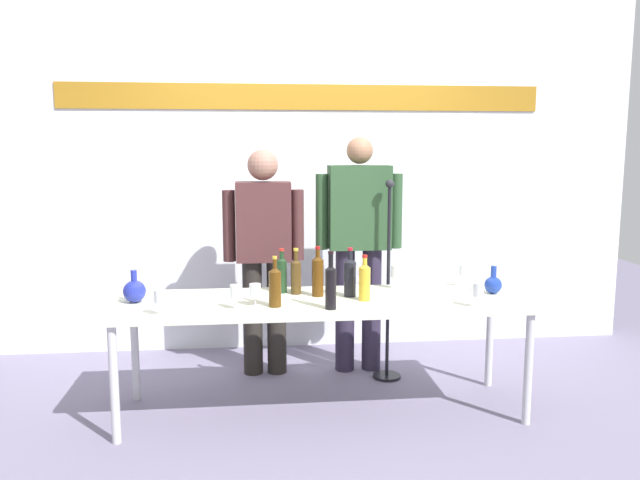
{
  "coord_description": "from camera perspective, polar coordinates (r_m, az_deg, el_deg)",
  "views": [
    {
      "loc": [
        -0.41,
        -3.72,
        1.64
      ],
      "look_at": [
        0.0,
        0.15,
        1.07
      ],
      "focal_mm": 35.15,
      "sensor_mm": 36.0,
      "label": 1
    }
  ],
  "objects": [
    {
      "name": "decanter_blue_right",
      "position": [
        4.13,
        15.48,
        -3.89
      ],
      "size": [
        0.11,
        0.11,
        0.18
      ],
      "color": "#1D39A0",
      "rests_on": "display_table"
    },
    {
      "name": "decanter_blue_left",
      "position": [
        3.91,
        -16.54,
        -4.46
      ],
      "size": [
        0.13,
        0.13,
        0.2
      ],
      "color": "#222D9A",
      "rests_on": "display_table"
    },
    {
      "name": "wine_glass_right_0",
      "position": [
        4.14,
        6.95,
        -2.91
      ],
      "size": [
        0.07,
        0.07,
        0.15
      ],
      "color": "white",
      "rests_on": "display_table"
    },
    {
      "name": "wine_glass_left_0",
      "position": [
        3.62,
        -7.72,
        -4.75
      ],
      "size": [
        0.06,
        0.06,
        0.14
      ],
      "color": "white",
      "rests_on": "display_table"
    },
    {
      "name": "wine_glass_right_1",
      "position": [
        3.75,
        14.18,
        -4.45
      ],
      "size": [
        0.06,
        0.06,
        0.14
      ],
      "color": "white",
      "rests_on": "display_table"
    },
    {
      "name": "presenter_left",
      "position": [
        4.5,
        -5.14,
        -0.76
      ],
      "size": [
        0.58,
        0.22,
        1.63
      ],
      "color": "black",
      "rests_on": "ground"
    },
    {
      "name": "wine_bottle_3",
      "position": [
        3.8,
        4.08,
        -3.7
      ],
      "size": [
        0.07,
        0.07,
        0.28
      ],
      "color": "gold",
      "rests_on": "display_table"
    },
    {
      "name": "wine_glass_left_2",
      "position": [
        3.57,
        -14.4,
        -5.09
      ],
      "size": [
        0.06,
        0.06,
        0.14
      ],
      "color": "white",
      "rests_on": "display_table"
    },
    {
      "name": "microphone_stand",
      "position": [
        4.5,
        6.18,
        -6.73
      ],
      "size": [
        0.2,
        0.2,
        1.42
      ],
      "color": "black",
      "rests_on": "ground"
    },
    {
      "name": "presenter_right",
      "position": [
        4.55,
        3.56,
        0.19
      ],
      "size": [
        0.63,
        0.22,
        1.72
      ],
      "color": "#2B2438",
      "rests_on": "ground"
    },
    {
      "name": "wine_glass_left_1",
      "position": [
        3.69,
        -5.92,
        -4.57
      ],
      "size": [
        0.07,
        0.07,
        0.13
      ],
      "color": "white",
      "rests_on": "display_table"
    },
    {
      "name": "ground_plane",
      "position": [
        4.08,
        0.23,
        -15.29
      ],
      "size": [
        10.0,
        10.0,
        0.0
      ],
      "primitive_type": "plane",
      "color": "slate"
    },
    {
      "name": "display_table",
      "position": [
        3.86,
        0.23,
        -6.13
      ],
      "size": [
        2.51,
        0.72,
        0.72
      ],
      "color": "silver",
      "rests_on": "ground"
    },
    {
      "name": "wine_bottle_2",
      "position": [
        3.65,
        -4.12,
        -4.15
      ],
      "size": [
        0.07,
        0.07,
        0.3
      ],
      "color": "#51300C",
      "rests_on": "display_table"
    },
    {
      "name": "back_wall",
      "position": [
        5.12,
        -1.45,
        6.85
      ],
      "size": [
        5.46,
        0.11,
        3.0
      ],
      "color": "white",
      "rests_on": "ground"
    },
    {
      "name": "wine_bottle_4",
      "position": [
        4.0,
        -3.5,
        -3.04
      ],
      "size": [
        0.07,
        0.07,
        0.29
      ],
      "color": "#1C381D",
      "rests_on": "display_table"
    },
    {
      "name": "wine_glass_right_2",
      "position": [
        4.28,
        12.95,
        -2.76
      ],
      "size": [
        0.06,
        0.06,
        0.15
      ],
      "color": "white",
      "rests_on": "display_table"
    },
    {
      "name": "wine_bottle_6",
      "position": [
        3.9,
        -0.21,
        -3.16
      ],
      "size": [
        0.07,
        0.07,
        0.31
      ],
      "color": "#502E0B",
      "rests_on": "display_table"
    },
    {
      "name": "wine_bottle_5",
      "position": [
        3.58,
        0.99,
        -4.11
      ],
      "size": [
        0.06,
        0.06,
        0.34
      ],
      "color": "black",
      "rests_on": "display_table"
    },
    {
      "name": "wine_bottle_1",
      "position": [
        3.89,
        2.75,
        -3.27
      ],
      "size": [
        0.07,
        0.07,
        0.31
      ],
      "color": "black",
      "rests_on": "display_table"
    },
    {
      "name": "wine_bottle_0",
      "position": [
        3.96,
        -2.2,
        -3.17
      ],
      "size": [
        0.07,
        0.07,
        0.29
      ],
      "color": "#4A3315",
      "rests_on": "display_table"
    }
  ]
}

